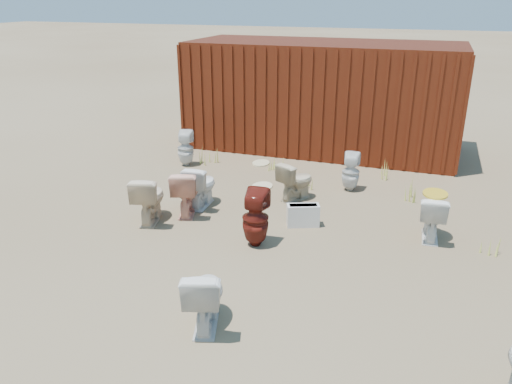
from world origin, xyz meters
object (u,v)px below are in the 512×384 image
(toilet_front_pink, at_px, (186,192))
(toilet_back_beige_right, at_px, (296,181))
(toilet_back_beige_left, at_px, (149,198))
(loose_tank, at_px, (303,215))
(shipping_container, at_px, (322,96))
(toilet_front_c, at_px, (205,296))
(toilet_back_a, at_px, (186,148))
(toilet_back_yellowlid, at_px, (432,217))
(toilet_front_a, at_px, (201,186))
(toilet_back_e, at_px, (351,172))
(toilet_front_maroon, at_px, (256,218))

(toilet_front_pink, distance_m, toilet_back_beige_right, 1.94)
(toilet_back_beige_left, bearing_deg, loose_tank, -179.84)
(toilet_front_pink, bearing_deg, toilet_back_beige_left, 29.61)
(toilet_back_beige_left, height_order, loose_tank, toilet_back_beige_left)
(shipping_container, distance_m, toilet_front_pink, 4.79)
(toilet_front_pink, distance_m, toilet_front_c, 3.06)
(toilet_back_a, xyz_separation_m, toilet_back_beige_right, (2.68, -1.06, -0.03))
(toilet_back_beige_right, bearing_deg, shipping_container, -55.71)
(toilet_back_a, relative_size, toilet_back_beige_left, 0.97)
(toilet_back_yellowlid, distance_m, loose_tank, 1.91)
(toilet_front_a, relative_size, toilet_back_a, 0.98)
(toilet_front_pink, distance_m, toilet_back_e, 3.06)
(toilet_front_a, height_order, loose_tank, toilet_front_a)
(toilet_front_pink, bearing_deg, toilet_front_maroon, 136.17)
(toilet_front_maroon, bearing_deg, toilet_back_a, -53.08)
(toilet_front_a, relative_size, loose_tank, 1.46)
(toilet_front_pink, distance_m, loose_tank, 1.95)
(toilet_back_beige_left, xyz_separation_m, toilet_back_e, (2.78, 2.40, -0.03))
(toilet_front_c, relative_size, toilet_back_a, 0.99)
(toilet_back_yellowlid, xyz_separation_m, toilet_back_e, (-1.45, 1.56, 0.01))
(shipping_container, distance_m, toilet_front_a, 4.42)
(shipping_container, xyz_separation_m, toilet_back_beige_right, (0.31, -3.39, -0.85))
(toilet_front_c, height_order, toilet_back_yellowlid, toilet_front_c)
(toilet_back_a, bearing_deg, toilet_back_e, 159.69)
(toilet_back_a, distance_m, loose_tank, 3.71)
(toilet_front_pink, relative_size, toilet_back_yellowlid, 1.09)
(toilet_front_pink, relative_size, toilet_back_e, 1.07)
(toilet_front_maroon, relative_size, toilet_back_beige_left, 1.09)
(toilet_front_maroon, bearing_deg, toilet_back_beige_right, -97.55)
(shipping_container, height_order, loose_tank, shipping_container)
(shipping_container, xyz_separation_m, loose_tank, (0.70, -4.39, -1.02))
(shipping_container, relative_size, toilet_back_beige_left, 7.78)
(shipping_container, relative_size, toilet_front_maroon, 7.17)
(toilet_back_yellowlid, bearing_deg, toilet_back_beige_right, -22.04)
(toilet_back_e, bearing_deg, shipping_container, -69.32)
(shipping_container, bearing_deg, toilet_back_beige_left, -108.09)
(shipping_container, height_order, toilet_front_pink, shipping_container)
(toilet_front_c, distance_m, toilet_back_beige_right, 3.81)
(shipping_container, bearing_deg, toilet_front_c, -87.38)
(toilet_back_yellowlid, bearing_deg, loose_tank, 3.68)
(toilet_back_beige_right, xyz_separation_m, toilet_back_yellowlid, (2.27, -0.80, 0.00))
(shipping_container, distance_m, toilet_back_a, 3.42)
(toilet_front_c, distance_m, toilet_back_e, 4.64)
(toilet_front_a, xyz_separation_m, toilet_back_yellowlid, (3.72, 0.01, -0.02))
(toilet_front_pink, relative_size, toilet_back_a, 1.02)
(toilet_back_a, bearing_deg, toilet_front_pink, 101.59)
(toilet_front_maroon, height_order, toilet_back_yellowlid, toilet_front_maroon)
(toilet_front_pink, height_order, toilet_back_a, toilet_front_pink)
(toilet_back_yellowlid, relative_size, loose_tank, 1.39)
(toilet_front_maroon, bearing_deg, toilet_back_yellowlid, -160.51)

